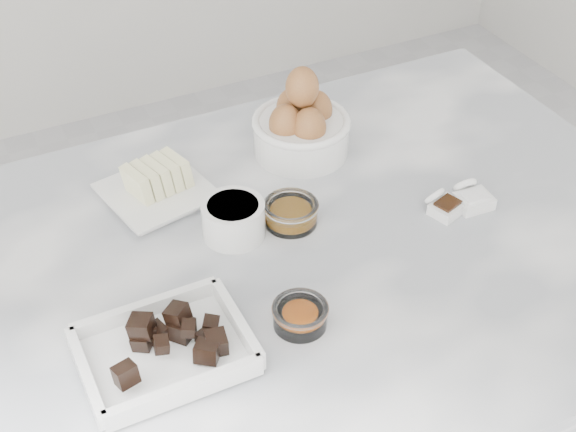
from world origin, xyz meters
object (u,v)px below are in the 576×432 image
at_px(zest_bowl, 300,314).
at_px(salt_spoon, 471,197).
at_px(vanilla_spoon, 444,205).
at_px(sugar_ramekin, 233,218).
at_px(chocolate_dish, 164,347).
at_px(butter_plate, 154,186).
at_px(honey_bowl, 291,213).
at_px(egg_bowl, 301,126).

relative_size(zest_bowl, salt_spoon, 1.10).
bearing_deg(vanilla_spoon, sugar_ramekin, 163.29).
distance_m(chocolate_dish, salt_spoon, 0.53).
relative_size(chocolate_dish, butter_plate, 1.16).
bearing_deg(vanilla_spoon, honey_bowl, 160.16).
distance_m(sugar_ramekin, honey_bowl, 0.09).
height_order(egg_bowl, zest_bowl, egg_bowl).
bearing_deg(zest_bowl, butter_plate, 103.43).
height_order(sugar_ramekin, salt_spoon, sugar_ramekin).
xyz_separation_m(honey_bowl, vanilla_spoon, (0.22, -0.08, -0.01)).
height_order(butter_plate, egg_bowl, egg_bowl).
relative_size(sugar_ramekin, zest_bowl, 1.24).
height_order(honey_bowl, salt_spoon, salt_spoon).
bearing_deg(honey_bowl, salt_spoon, -17.06).
relative_size(honey_bowl, vanilla_spoon, 1.21).
xyz_separation_m(honey_bowl, zest_bowl, (-0.08, -0.19, -0.00)).
bearing_deg(egg_bowl, chocolate_dish, -137.16).
bearing_deg(honey_bowl, chocolate_dish, -146.52).
height_order(butter_plate, honey_bowl, butter_plate).
distance_m(sugar_ramekin, egg_bowl, 0.24).
distance_m(zest_bowl, vanilla_spoon, 0.32).
xyz_separation_m(vanilla_spoon, salt_spoon, (0.05, -0.00, 0.00)).
xyz_separation_m(zest_bowl, vanilla_spoon, (0.30, 0.11, -0.01)).
distance_m(sugar_ramekin, salt_spoon, 0.37).
bearing_deg(sugar_ramekin, chocolate_dish, -133.05).
xyz_separation_m(egg_bowl, salt_spoon, (0.17, -0.24, -0.04)).
distance_m(chocolate_dish, butter_plate, 0.33).
relative_size(egg_bowl, zest_bowl, 2.20).
xyz_separation_m(egg_bowl, zest_bowl, (-0.18, -0.35, -0.03)).
distance_m(butter_plate, egg_bowl, 0.26).
xyz_separation_m(chocolate_dish, egg_bowl, (0.35, 0.33, 0.03)).
distance_m(egg_bowl, honey_bowl, 0.19).
distance_m(butter_plate, honey_bowl, 0.22).
distance_m(egg_bowl, vanilla_spoon, 0.27).
bearing_deg(butter_plate, vanilla_spoon, -30.72).
bearing_deg(vanilla_spoon, salt_spoon, -3.58).
bearing_deg(zest_bowl, vanilla_spoon, 20.26).
distance_m(chocolate_dish, vanilla_spoon, 0.49).
bearing_deg(chocolate_dish, salt_spoon, 9.51).
xyz_separation_m(butter_plate, honey_bowl, (0.16, -0.15, -0.00)).
height_order(butter_plate, salt_spoon, butter_plate).
distance_m(honey_bowl, zest_bowl, 0.21).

